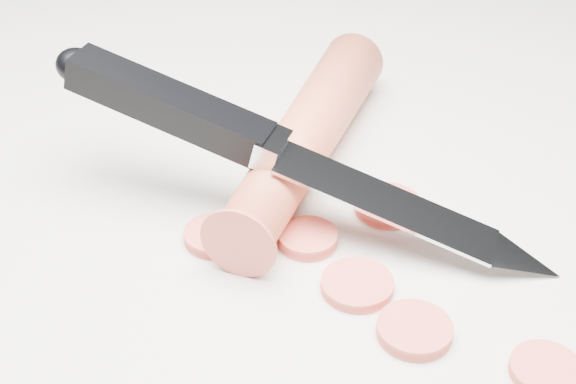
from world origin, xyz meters
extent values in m
plane|color=silver|center=(0.00, 0.00, 0.00)|extent=(2.40, 2.40, 0.00)
cylinder|color=#DF5634|center=(-0.03, 0.04, 0.02)|extent=(0.14, 0.20, 0.04)
cylinder|color=#E04E3E|center=(-0.09, -0.02, 0.00)|extent=(0.03, 0.03, 0.01)
cylinder|color=#E04E3E|center=(0.00, -0.11, 0.00)|extent=(0.04, 0.04, 0.01)
cylinder|color=#E04E3E|center=(-0.04, -0.04, 0.00)|extent=(0.03, 0.03, 0.01)
cylinder|color=#E04E3E|center=(0.01, -0.01, 0.00)|extent=(0.04, 0.04, 0.01)
cylinder|color=#E04E3E|center=(0.05, -0.15, 0.00)|extent=(0.03, 0.03, 0.01)
cylinder|color=#E04E3E|center=(-0.02, -0.08, 0.00)|extent=(0.04, 0.04, 0.01)
camera|label=1|loc=(-0.11, -0.36, 0.28)|focal=50.00mm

